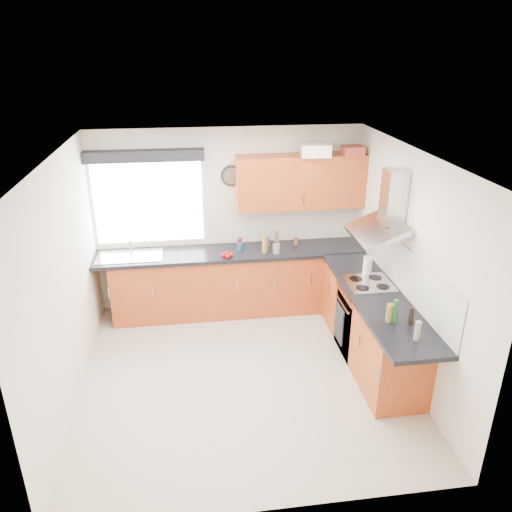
{
  "coord_description": "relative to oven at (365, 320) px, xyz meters",
  "views": [
    {
      "loc": [
        -0.51,
        -4.66,
        3.5
      ],
      "look_at": [
        0.25,
        0.85,
        1.1
      ],
      "focal_mm": 35.0,
      "sensor_mm": 36.0,
      "label": 1
    }
  ],
  "objects": [
    {
      "name": "bottle_1",
      "position": [
        -0.05,
        -0.86,
        0.61
      ],
      "size": [
        0.05,
        0.05,
        0.25
      ],
      "primitive_type": "cylinder",
      "color": "#1D5326",
      "rests_on": "worktop_right"
    },
    {
      "name": "oven",
      "position": [
        0.0,
        0.0,
        0.0
      ],
      "size": [
        0.56,
        0.58,
        0.85
      ],
      "primitive_type": "cube",
      "color": "black",
      "rests_on": "ground_plane"
    },
    {
      "name": "wall_clock",
      "position": [
        -1.45,
        1.46,
        1.44
      ],
      "size": [
        0.28,
        0.04,
        0.28
      ],
      "primitive_type": "cylinder",
      "rotation": [
        1.57,
        0.0,
        0.0
      ],
      "color": "black",
      "rests_on": "wall_back"
    },
    {
      "name": "wall_front",
      "position": [
        -1.5,
        -2.1,
        0.82
      ],
      "size": [
        3.6,
        0.02,
        2.5
      ],
      "primitive_type": "cube",
      "color": "silver",
      "rests_on": "ground_plane"
    },
    {
      "name": "base_cab_right",
      "position": [
        0.01,
        -0.15,
        0.01
      ],
      "size": [
        0.58,
        2.1,
        0.86
      ],
      "primitive_type": "cube",
      "color": "#9B3C17",
      "rests_on": "ground_plane"
    },
    {
      "name": "extractor_hood",
      "position": [
        0.1,
        -0.0,
        1.34
      ],
      "size": [
        0.52,
        0.78,
        0.66
      ],
      "primitive_type": null,
      "color": "#ADADAD",
      "rests_on": "wall_right"
    },
    {
      "name": "worktop_right",
      "position": [
        0.0,
        -0.3,
        0.46
      ],
      "size": [
        0.62,
        2.42,
        0.05
      ],
      "primitive_type": "cube",
      "color": "black",
      "rests_on": "base_cab_right"
    },
    {
      "name": "jar_7",
      "position": [
        -1.37,
        1.32,
        0.55
      ],
      "size": [
        0.06,
        0.06,
        0.13
      ],
      "primitive_type": "cylinder",
      "color": "maroon",
      "rests_on": "worktop_back"
    },
    {
      "name": "washing_machine",
      "position": [
        -2.4,
        1.22,
        -0.05
      ],
      "size": [
        0.6,
        0.59,
        0.75
      ],
      "primitive_type": "cube",
      "rotation": [
        0.0,
        0.0,
        -0.2
      ],
      "color": "white",
      "rests_on": "ground_plane"
    },
    {
      "name": "splashback",
      "position": [
        0.29,
        0.0,
        0.75
      ],
      "size": [
        0.01,
        3.0,
        0.54
      ],
      "primitive_type": "cube",
      "color": "white",
      "rests_on": "wall_right"
    },
    {
      "name": "wall_left",
      "position": [
        -3.3,
        -0.3,
        0.82
      ],
      "size": [
        0.02,
        3.6,
        2.5
      ],
      "primitive_type": "cube",
      "color": "silver",
      "rests_on": "ground_plane"
    },
    {
      "name": "upper_cabinets",
      "position": [
        -0.55,
        1.32,
        1.38
      ],
      "size": [
        1.7,
        0.35,
        0.7
      ],
      "primitive_type": "cube",
      "color": "#9B3C17",
      "rests_on": "wall_back"
    },
    {
      "name": "jar_3",
      "position": [
        -1.07,
        1.08,
        0.61
      ],
      "size": [
        0.06,
        0.06,
        0.25
      ],
      "primitive_type": "cylinder",
      "color": "#A28137",
      "rests_on": "worktop_back"
    },
    {
      "name": "ground_plane",
      "position": [
        -1.5,
        -0.3,
        -0.42
      ],
      "size": [
        3.6,
        3.6,
        0.0
      ],
      "primitive_type": "plane",
      "color": "beige"
    },
    {
      "name": "sink",
      "position": [
        -2.83,
        1.2,
        0.52
      ],
      "size": [
        0.84,
        0.46,
        0.1
      ],
      "primitive_type": null,
      "color": "#ADADAD",
      "rests_on": "worktop_back"
    },
    {
      "name": "worktop_back",
      "position": [
        -1.5,
        1.2,
        0.46
      ],
      "size": [
        3.6,
        0.62,
        0.05
      ],
      "primitive_type": "cube",
      "color": "black",
      "rests_on": "base_cab_back"
    },
    {
      "name": "kitchen_roll",
      "position": [
        0.06,
        0.24,
        0.6
      ],
      "size": [
        0.13,
        0.13,
        0.23
      ],
      "primitive_type": "cylinder",
      "rotation": [
        0.0,
        0.0,
        0.2
      ],
      "color": "white",
      "rests_on": "worktop_right"
    },
    {
      "name": "window_blind",
      "position": [
        -2.55,
        1.4,
        1.76
      ],
      "size": [
        1.5,
        0.18,
        0.14
      ],
      "primitive_type": "cube",
      "color": "black",
      "rests_on": "wall_back"
    },
    {
      "name": "base_cab_corner",
      "position": [
        0.0,
        1.2,
        0.01
      ],
      "size": [
        0.6,
        0.6,
        0.86
      ],
      "primitive_type": "cube",
      "color": "#9B3C17",
      "rests_on": "ground_plane"
    },
    {
      "name": "base_cab_back",
      "position": [
        -1.6,
        1.21,
        0.01
      ],
      "size": [
        3.0,
        0.58,
        0.86
      ],
      "primitive_type": "cube",
      "color": "#9B3C17",
      "rests_on": "ground_plane"
    },
    {
      "name": "jar_0",
      "position": [
        -0.96,
        1.33,
        0.54
      ],
      "size": [
        0.04,
        0.04,
        0.1
      ],
      "primitive_type": "cylinder",
      "color": "navy",
      "rests_on": "worktop_back"
    },
    {
      "name": "jar_5",
      "position": [
        -1.03,
        1.1,
        0.58
      ],
      "size": [
        0.06,
        0.06,
        0.18
      ],
      "primitive_type": "cylinder",
      "color": "brown",
      "rests_on": "worktop_back"
    },
    {
      "name": "casserole",
      "position": [
        -0.4,
        1.22,
        1.8
      ],
      "size": [
        0.4,
        0.3,
        0.15
      ],
      "primitive_type": "cube",
      "rotation": [
        0.0,
        0.0,
        -0.1
      ],
      "color": "white",
      "rests_on": "upper_cabinets"
    },
    {
      "name": "ceiling",
      "position": [
        -1.5,
        -0.3,
        2.08
      ],
      "size": [
        3.6,
        3.6,
        0.02
      ],
      "primitive_type": "cube",
      "color": "white",
      "rests_on": "wall_back"
    },
    {
      "name": "jar_4",
      "position": [
        -0.59,
        1.3,
        0.54
      ],
      "size": [
        0.07,
        0.07,
        0.1
      ],
      "primitive_type": "cylinder",
      "color": "brown",
      "rests_on": "worktop_back"
    },
    {
      "name": "wall_back",
      "position": [
        -1.5,
        1.5,
        0.82
      ],
      "size": [
        3.6,
        0.02,
        2.5
      ],
      "primitive_type": "cube",
      "color": "silver",
      "rests_on": "ground_plane"
    },
    {
      "name": "hob_plate",
      "position": [
        0.0,
        0.0,
        0.49
      ],
      "size": [
        0.52,
        0.52,
        0.01
      ],
      "primitive_type": "cube",
      "color": "#ADADAD",
      "rests_on": "worktop_right"
    },
    {
      "name": "bottle_2",
      "position": [
        0.04,
        -1.19,
        0.58
      ],
      "size": [
        0.06,
        0.06,
        0.2
      ],
      "primitive_type": "cylinder",
      "color": "gray",
      "rests_on": "worktop_right"
    },
    {
      "name": "bottle_3",
      "position": [
        0.1,
        -0.92,
        0.58
      ],
      "size": [
        0.05,
        0.05,
        0.19
      ],
      "primitive_type": "cylinder",
      "color": "black",
      "rests_on": "worktop_right"
    },
    {
      "name": "window",
      "position": [
        -2.55,
        1.49,
        1.12
      ],
      "size": [
        1.4,
        0.02,
        1.1
      ],
      "primitive_type": "cube",
      "color": "white",
      "rests_on": "wall_back"
    },
    {
      "name": "storage_box",
      "position": [
        0.1,
        1.23,
        1.78
      ],
      "size": [
        0.27,
        0.23,
        0.12
      ],
      "primitive_type": "cube",
      "rotation": [
        0.0,
        0.0,
        0.06
      ],
      "color": "#A83B2D",
      "rests_on": "upper_cabinets"
    },
    {
      "name": "jar_2",
      "position": [
        -1.02,
        1.34,
        0.56
      ],
      "size": [
        0.08,
        0.08,
        0.14
      ],
      "primitive_type": "cylinder",
      "color": "maroon",
      "rests_on": "worktop_back"
    },
    {
      "name": "bottle_0",
      "position": [
        -0.1,
        -0.84,
        0.58
      ],
      "size": [
        0.07,
        0.07,
        0.19
      ],
      "primitive_type": "cylinder",
      "color": "olive",
      "rests_on": "worktop_right"
    },
    {
      "name": "jar_6",
      "position": [
        -1.38,
        1.21,
        0.54
      ],
      "size": [
        0.07,
        0.07,
        0.1
      ],
      "primitive_type": "cylinder",
      "color": "navy",
      "rests_on": "worktop_back"
    },
    {
      "name": "tomato_cluster",
      "position": [
        -1.56,
        1.0,
        0.52
      ],
      "size": [
        0.14,
        0.14,
        0.06
      ],
      "primitive_type": null,
      "rotation": [
        0.0,
        0.0,
        0.06
      ],
      "color": "#C80508",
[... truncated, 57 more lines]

